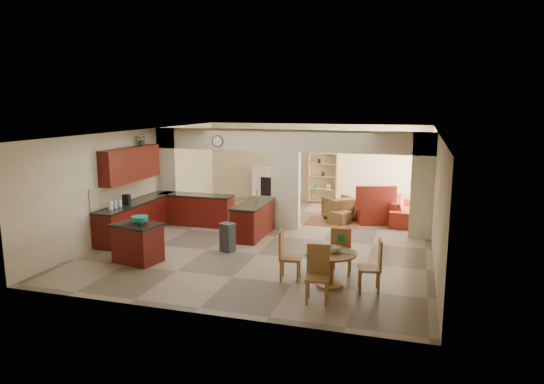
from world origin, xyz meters
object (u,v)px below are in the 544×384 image
(kitchen_island, at_px, (138,243))
(dining_table, at_px, (330,263))
(sofa, at_px, (406,210))
(armchair, at_px, (339,208))

(kitchen_island, xyz_separation_m, dining_table, (4.40, -0.25, 0.03))
(kitchen_island, distance_m, sofa, 8.09)
(dining_table, bearing_deg, armchair, 97.18)
(armchair, bearing_deg, kitchen_island, 10.56)
(sofa, relative_size, armchair, 2.91)
(sofa, xyz_separation_m, armchair, (-1.99, -0.50, 0.02))
(dining_table, bearing_deg, sofa, 77.85)
(dining_table, height_order, armchair, armchair)
(kitchen_island, relative_size, dining_table, 1.13)
(kitchen_island, xyz_separation_m, armchair, (3.71, 5.26, -0.08))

